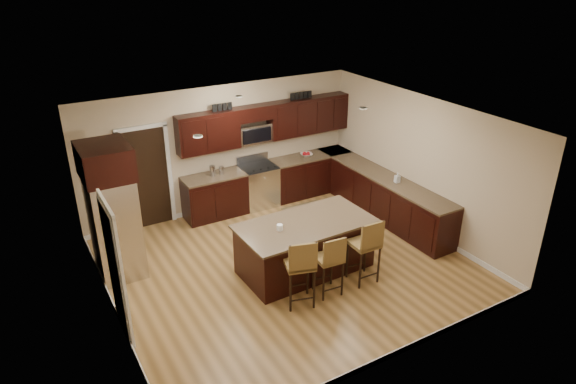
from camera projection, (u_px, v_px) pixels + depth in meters
floor at (288, 265)px, 9.21m from camera, size 6.00×6.00×0.00m
ceiling at (288, 120)px, 8.08m from camera, size 6.00×6.00×0.00m
wall_back at (222, 149)px, 10.80m from camera, size 6.00×0.00×6.00m
wall_left at (105, 243)px, 7.27m from camera, size 0.00×5.50×5.50m
wall_right at (420, 164)px, 10.01m from camera, size 0.00×5.50×5.50m
base_cabinets at (330, 191)px, 11.02m from camera, size 4.02×3.96×0.92m
upper_cabinets at (269, 121)px, 10.94m from camera, size 4.00×0.33×0.80m
range at (258, 185)px, 11.24m from camera, size 0.76×0.64×1.11m
microwave at (254, 133)px, 10.88m from camera, size 0.76×0.31×0.40m
doorway at (147, 179)px, 10.17m from camera, size 0.85×0.03×2.06m
pantry_door at (115, 272)px, 7.18m from camera, size 0.03×0.80×2.04m
letter_decor at (263, 101)px, 10.69m from camera, size 2.20×0.03×0.15m
island at (305, 248)px, 8.92m from camera, size 2.35×1.26×0.92m
stool_left at (301, 265)px, 7.85m from camera, size 0.55×0.55×1.19m
stool_mid at (330, 259)px, 8.13m from camera, size 0.44×0.44×1.08m
stool_right at (367, 244)px, 8.43m from camera, size 0.45×0.45×1.18m
refrigerator at (112, 210)px, 8.52m from camera, size 0.79×0.96×2.35m
floor_mat at (307, 210)px, 11.19m from camera, size 0.97×0.66×0.01m
fruit_bowl at (306, 155)px, 11.61m from camera, size 0.32×0.32×0.07m
soap_bottle at (397, 177)px, 10.23m from camera, size 0.11×0.11×0.21m
canister_tall at (212, 171)px, 10.53m from camera, size 0.12×0.12×0.22m
canister_short at (221, 170)px, 10.63m from camera, size 0.11×0.11×0.17m
island_jar at (280, 227)px, 8.47m from camera, size 0.10×0.10×0.10m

